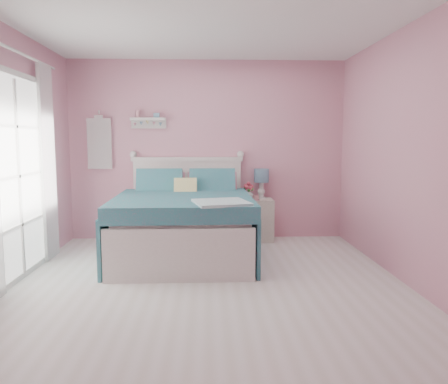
{
  "coord_description": "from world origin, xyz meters",
  "views": [
    {
      "loc": [
        -0.01,
        -4.18,
        1.45
      ],
      "look_at": [
        0.2,
        1.2,
        0.81
      ],
      "focal_mm": 35.0,
      "sensor_mm": 36.0,
      "label": 1
    }
  ],
  "objects": [
    {
      "name": "wall_shelf",
      "position": [
        -0.85,
        2.19,
        1.73
      ],
      "size": [
        0.5,
        0.15,
        0.25
      ],
      "color": "silver",
      "rests_on": "room_shell"
    },
    {
      "name": "hanging_dress",
      "position": [
        -1.55,
        2.18,
        1.4
      ],
      "size": [
        0.34,
        0.03,
        0.72
      ],
      "primitive_type": "cube",
      "color": "white",
      "rests_on": "room_shell"
    },
    {
      "name": "nightstand",
      "position": [
        0.73,
        2.02,
        0.3
      ],
      "size": [
        0.42,
        0.42,
        0.6
      ],
      "color": "beige",
      "rests_on": "floor"
    },
    {
      "name": "floor",
      "position": [
        0.0,
        0.0,
        0.0
      ],
      "size": [
        4.5,
        4.5,
        0.0
      ],
      "primitive_type": "plane",
      "color": "silver",
      "rests_on": "ground"
    },
    {
      "name": "curtain_far",
      "position": [
        -1.92,
        1.14,
        1.18
      ],
      "size": [
        0.04,
        0.4,
        2.32
      ],
      "primitive_type": "cube",
      "color": "white",
      "rests_on": "floor"
    },
    {
      "name": "roses",
      "position": [
        0.59,
        2.04,
        0.79
      ],
      "size": [
        0.14,
        0.11,
        0.12
      ],
      "color": "#C44357",
      "rests_on": "vase"
    },
    {
      "name": "room_shell",
      "position": [
        0.0,
        0.0,
        1.58
      ],
      "size": [
        4.5,
        4.5,
        4.5
      ],
      "color": "pink",
      "rests_on": "floor"
    },
    {
      "name": "bed",
      "position": [
        -0.3,
        1.21,
        0.41
      ],
      "size": [
        1.67,
        2.09,
        1.21
      ],
      "rotation": [
        0.0,
        0.0,
        0.02
      ],
      "color": "silver",
      "rests_on": "floor"
    },
    {
      "name": "french_door",
      "position": [
        -1.97,
        0.4,
        1.07
      ],
      "size": [
        0.04,
        1.32,
        2.16
      ],
      "color": "silver",
      "rests_on": "floor"
    },
    {
      "name": "table_lamp",
      "position": [
        0.79,
        2.13,
        0.9
      ],
      "size": [
        0.22,
        0.22,
        0.43
      ],
      "color": "white",
      "rests_on": "nightstand"
    },
    {
      "name": "vase",
      "position": [
        0.59,
        2.04,
        0.68
      ],
      "size": [
        0.16,
        0.16,
        0.15
      ],
      "primitive_type": "imported",
      "rotation": [
        0.0,
        0.0,
        -0.13
      ],
      "color": "silver",
      "rests_on": "nightstand"
    },
    {
      "name": "teacup",
      "position": [
        0.68,
        1.9,
        0.64
      ],
      "size": [
        0.12,
        0.12,
        0.07
      ],
      "primitive_type": "imported",
      "rotation": [
        0.0,
        0.0,
        -0.36
      ],
      "color": "#C7858A",
      "rests_on": "nightstand"
    }
  ]
}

